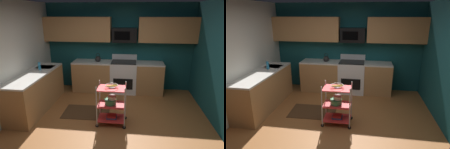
{
  "view_description": "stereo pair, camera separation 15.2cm",
  "coord_description": "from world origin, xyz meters",
  "views": [
    {
      "loc": [
        0.47,
        -3.44,
        2.32
      ],
      "look_at": [
        0.02,
        0.48,
        1.05
      ],
      "focal_mm": 30.98,
      "sensor_mm": 36.0,
      "label": 1
    },
    {
      "loc": [
        0.62,
        -3.42,
        2.32
      ],
      "look_at": [
        0.02,
        0.48,
        1.05
      ],
      "focal_mm": 30.98,
      "sensor_mm": 36.0,
      "label": 2
    }
  ],
  "objects": [
    {
      "name": "fruit_bowl",
      "position": [
        0.03,
        0.25,
        0.88
      ],
      "size": [
        0.27,
        0.27,
        0.07
      ],
      "color": "silver",
      "rests_on": "rolling_cart"
    },
    {
      "name": "kettle",
      "position": [
        -0.59,
        2.1,
        1.0
      ],
      "size": [
        0.21,
        0.18,
        0.26
      ],
      "color": "black",
      "rests_on": "counter_run"
    },
    {
      "name": "rolling_cart",
      "position": [
        0.03,
        0.25,
        0.45
      ],
      "size": [
        0.65,
        0.41,
        0.91
      ],
      "color": "silver",
      "rests_on": "ground"
    },
    {
      "name": "dish_soap_bottle",
      "position": [
        -1.91,
        1.05,
        1.02
      ],
      "size": [
        0.06,
        0.06,
        0.2
      ],
      "primitive_type": "cylinder",
      "color": "#2D8CBF",
      "rests_on": "counter_run"
    },
    {
      "name": "upper_cabinets",
      "position": [
        -0.04,
        2.23,
        1.85
      ],
      "size": [
        4.4,
        0.33,
        0.7
      ],
      "color": "#B27F4C"
    },
    {
      "name": "book_stack",
      "position": [
        0.03,
        0.25,
        0.16
      ],
      "size": [
        0.22,
        0.19,
        0.07
      ],
      "color": "#1E4C8C",
      "rests_on": "rolling_cart"
    },
    {
      "name": "wall_left",
      "position": [
        -2.23,
        0.0,
        1.3
      ],
      "size": [
        0.06,
        4.8,
        2.6
      ],
      "primitive_type": "cube",
      "color": "silver",
      "rests_on": "ground"
    },
    {
      "name": "counter_run",
      "position": [
        -0.84,
        1.52,
        0.46
      ],
      "size": [
        3.54,
        2.67,
        0.92
      ],
      "color": "#B27F4C",
      "rests_on": "ground"
    },
    {
      "name": "floor_rug",
      "position": [
        -0.63,
        0.66,
        0.01
      ],
      "size": [
        1.12,
        0.72,
        0.01
      ],
      "primitive_type": "cube",
      "rotation": [
        0.0,
        0.0,
        0.02
      ],
      "color": "#472D19",
      "rests_on": "ground"
    },
    {
      "name": "wall_back",
      "position": [
        0.0,
        2.43,
        1.3
      ],
      "size": [
        4.52,
        0.06,
        2.6
      ],
      "primitive_type": "cube",
      "color": "#14474C",
      "rests_on": "ground"
    },
    {
      "name": "floor",
      "position": [
        0.0,
        0.0,
        -0.02
      ],
      "size": [
        4.4,
        4.8,
        0.04
      ],
      "primitive_type": "cube",
      "color": "#995B2D",
      "rests_on": "ground"
    },
    {
      "name": "mixing_bowl_small",
      "position": [
        0.04,
        0.25,
        0.62
      ],
      "size": [
        0.18,
        0.18,
        0.08
      ],
      "color": "silver",
      "rests_on": "rolling_cart"
    },
    {
      "name": "oven_range",
      "position": [
        0.18,
        2.1,
        0.48
      ],
      "size": [
        0.76,
        0.65,
        1.1
      ],
      "color": "white",
      "rests_on": "ground"
    },
    {
      "name": "microwave",
      "position": [
        0.18,
        2.21,
        1.7
      ],
      "size": [
        0.7,
        0.39,
        0.4
      ],
      "color": "black"
    },
    {
      "name": "mixing_bowl_large",
      "position": [
        0.01,
        0.25,
        0.52
      ],
      "size": [
        0.25,
        0.25,
        0.11
      ],
      "color": "#387F4C",
      "rests_on": "rolling_cart"
    }
  ]
}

